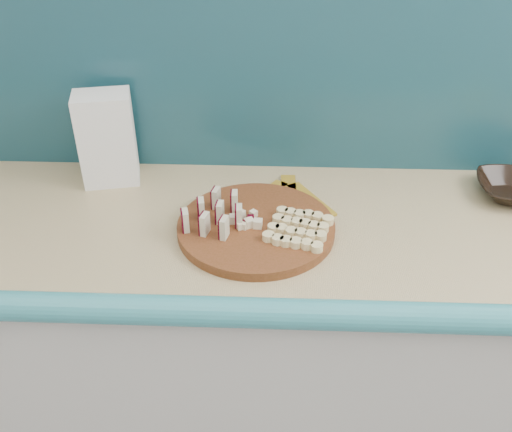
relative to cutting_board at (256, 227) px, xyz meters
The scene contains 9 objects.
kitchen_counter 0.51m from the cutting_board, behind, with size 2.20×0.63×0.91m.
backsplash 0.45m from the cutting_board, 121.37° to the left, with size 2.20×0.02×0.50m, color teal.
cutting_board is the anchor object (origin of this frame).
apple_wedges 0.10m from the cutting_board, behind, with size 0.14×0.15×0.05m.
apple_chunks 0.03m from the cutting_board, 166.23° to the left, with size 0.06×0.06×0.02m.
banana_slices 0.10m from the cutting_board, 15.88° to the right, with size 0.16×0.16×0.02m.
flour_bag 0.46m from the cutting_board, 150.08° to the left, with size 0.14×0.10×0.24m, color white.
canister 0.47m from the cutting_board, 145.98° to the left, with size 0.07×0.07×0.12m.
banana_peel 0.17m from the cutting_board, 63.88° to the left, with size 0.24×0.20×0.01m.
Camera 1 is at (0.34, 0.41, 1.66)m, focal length 40.00 mm.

